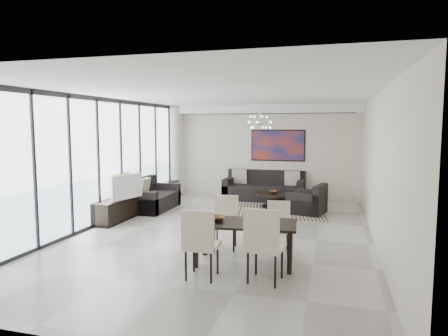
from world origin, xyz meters
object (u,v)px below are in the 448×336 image
(tv_console, at_px, (119,209))
(dining_table, at_px, (245,228))
(coffee_table, at_px, (276,200))
(television, at_px, (124,187))
(sofa_main, at_px, (264,190))

(tv_console, xyz_separation_m, dining_table, (3.59, -2.20, 0.34))
(coffee_table, xyz_separation_m, tv_console, (-3.42, -2.49, 0.04))
(coffee_table, xyz_separation_m, dining_table, (0.17, -4.69, 0.39))
(television, xyz_separation_m, dining_table, (3.43, -2.18, -0.21))
(sofa_main, xyz_separation_m, television, (-2.76, -3.59, 0.52))
(coffee_table, relative_size, sofa_main, 0.46)
(television, bearing_deg, tv_console, 98.32)
(tv_console, height_order, dining_table, dining_table)
(television, bearing_deg, sofa_main, -24.59)
(television, relative_size, dining_table, 0.59)
(coffee_table, xyz_separation_m, television, (-3.26, -2.50, 0.60))
(tv_console, bearing_deg, dining_table, -31.45)
(coffee_table, bearing_deg, tv_console, -143.99)
(sofa_main, relative_size, tv_console, 1.44)
(tv_console, relative_size, television, 1.67)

